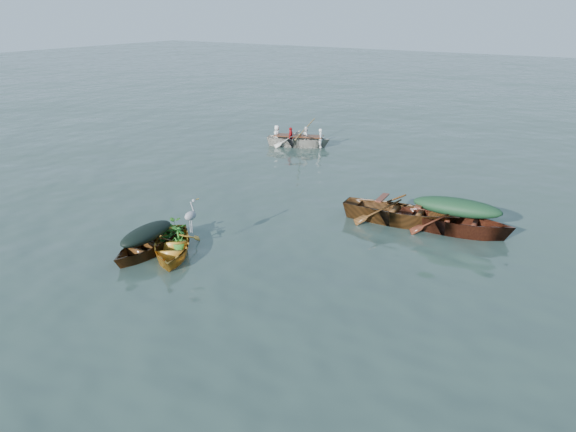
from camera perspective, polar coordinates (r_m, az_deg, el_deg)
name	(u,v)px	position (r m, az deg, el deg)	size (l,w,h in m)	color
ground	(257,252)	(15.45, -3.13, -3.63)	(140.00, 140.00, 0.00)	#30433C
yellow_dinghy	(172,254)	(15.60, -11.68, -3.81)	(1.45, 3.34, 0.91)	gold
dark_covered_boat	(148,253)	(15.82, -14.02, -3.65)	(1.28, 3.43, 0.84)	#492A11
green_tarp_boat	(454,233)	(17.39, 16.50, -1.64)	(1.46, 4.69, 1.12)	#572714
open_wooden_boat	(400,224)	(17.71, 11.27, -0.76)	(1.55, 5.00, 1.21)	brown
rowed_boat	(298,146)	(26.99, 1.07, 7.08)	(1.27, 4.24, 1.01)	beige
dark_tarp_cover	(146,232)	(15.58, -14.21, -1.57)	(0.70, 1.89, 0.40)	black
green_tarp_cover	(457,207)	(17.10, 16.78, 0.89)	(0.80, 2.58, 0.52)	#183C23
thwart_benches	(401,205)	(17.49, 11.41, 1.14)	(0.93, 2.50, 0.04)	#562114
heron	(191,221)	(15.25, -9.86, -0.53)	(0.28, 0.40, 0.92)	#9D9FA6
dinghy_weeds	(173,221)	(15.81, -11.61, -0.49)	(0.70, 0.90, 0.60)	#1D6A1B
rowers	(299,128)	(26.80, 1.09, 8.91)	(1.14, 2.97, 0.76)	white
oars	(299,135)	(26.87, 1.08, 8.18)	(2.60, 0.60, 0.06)	olive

